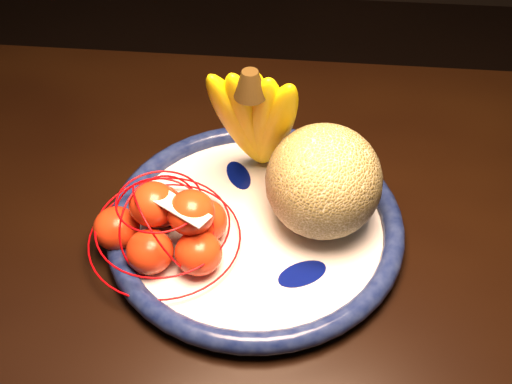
# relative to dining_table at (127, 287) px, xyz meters

# --- Properties ---
(dining_table) EXTENTS (1.59, 0.96, 0.79)m
(dining_table) POSITION_rel_dining_table_xyz_m (0.00, 0.00, 0.00)
(dining_table) COLOR black
(dining_table) RESTS_ON ground
(fruit_bowl) EXTENTS (0.40, 0.40, 0.03)m
(fruit_bowl) POSITION_rel_dining_table_xyz_m (0.18, 0.05, 0.10)
(fruit_bowl) COLOR white
(fruit_bowl) RESTS_ON dining_table
(cantaloupe) EXTENTS (0.15, 0.15, 0.15)m
(cantaloupe) POSITION_rel_dining_table_xyz_m (0.27, 0.06, 0.18)
(cantaloupe) COLOR olive
(cantaloupe) RESTS_ON fruit_bowl
(banana_bunch) EXTENTS (0.16, 0.15, 0.24)m
(banana_bunch) POSITION_rel_dining_table_xyz_m (0.18, 0.14, 0.22)
(banana_bunch) COLOR yellow
(banana_bunch) RESTS_ON fruit_bowl
(mandarin_bag) EXTENTS (0.27, 0.27, 0.13)m
(mandarin_bag) POSITION_rel_dining_table_xyz_m (0.07, 0.00, 0.14)
(mandarin_bag) COLOR #F23713
(mandarin_bag) RESTS_ON fruit_bowl
(price_tag) EXTENTS (0.08, 0.06, 0.01)m
(price_tag) POSITION_rel_dining_table_xyz_m (0.10, -0.01, 0.19)
(price_tag) COLOR white
(price_tag) RESTS_ON mandarin_bag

